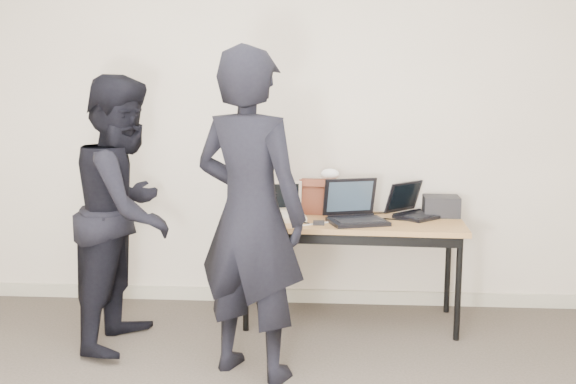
# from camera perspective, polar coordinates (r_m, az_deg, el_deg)

# --- Properties ---
(room) EXTENTS (4.60, 4.60, 2.80)m
(room) POSITION_cam_1_polar(r_m,az_deg,el_deg) (2.48, -4.87, 3.23)
(room) COLOR #413A32
(room) RESTS_ON ground
(desk) EXTENTS (1.53, 0.73, 0.72)m
(desk) POSITION_cam_1_polar(r_m,az_deg,el_deg) (4.39, 5.66, -3.26)
(desk) COLOR olive
(desk) RESTS_ON ground
(laptop_beige) EXTENTS (0.36, 0.35, 0.25)m
(laptop_beige) POSITION_cam_1_polar(r_m,az_deg,el_deg) (4.40, -0.56, -1.76)
(laptop_beige) COLOR beige
(laptop_beige) RESTS_ON desk
(laptop_center) EXTENTS (0.45, 0.45, 0.28)m
(laptop_center) POSITION_cam_1_polar(r_m,az_deg,el_deg) (4.33, 5.96, -1.81)
(laptop_center) COLOR black
(laptop_center) RESTS_ON desk
(laptop_right) EXTENTS (0.45, 0.45, 0.24)m
(laptop_right) POSITION_cam_1_polar(r_m,az_deg,el_deg) (4.56, 11.15, -1.48)
(laptop_right) COLOR black
(laptop_right) RESTS_ON desk
(leather_satchel) EXTENTS (0.37, 0.21, 0.25)m
(leather_satchel) POSITION_cam_1_polar(r_m,az_deg,el_deg) (4.58, 3.37, -0.35)
(leather_satchel) COLOR #5B2818
(leather_satchel) RESTS_ON desk
(tissue) EXTENTS (0.14, 0.10, 0.08)m
(tissue) POSITION_cam_1_polar(r_m,az_deg,el_deg) (4.56, 3.76, 1.60)
(tissue) COLOR white
(tissue) RESTS_ON leather_satchel
(equipment_box) EXTENTS (0.25, 0.22, 0.14)m
(equipment_box) POSITION_cam_1_polar(r_m,az_deg,el_deg) (4.62, 13.46, -1.22)
(equipment_box) COLOR black
(equipment_box) RESTS_ON desk
(power_brick) EXTENTS (0.07, 0.05, 0.03)m
(power_brick) POSITION_cam_1_polar(r_m,az_deg,el_deg) (4.21, 2.75, -2.76)
(power_brick) COLOR black
(power_brick) RESTS_ON desk
(cables) EXTENTS (1.15, 0.48, 0.01)m
(cables) POSITION_cam_1_polar(r_m,az_deg,el_deg) (4.39, 6.29, -2.45)
(cables) COLOR black
(cables) RESTS_ON desk
(person_typist) EXTENTS (0.79, 0.67, 1.83)m
(person_typist) POSITION_cam_1_polar(r_m,az_deg,el_deg) (3.53, -3.41, -2.06)
(person_typist) COLOR black
(person_typist) RESTS_ON ground
(person_observer) EXTENTS (0.71, 0.88, 1.69)m
(person_observer) POSITION_cam_1_polar(r_m,az_deg,el_deg) (4.13, -14.19, -1.71)
(person_observer) COLOR black
(person_observer) RESTS_ON ground
(baseboard) EXTENTS (4.50, 0.03, 0.10)m
(baseboard) POSITION_cam_1_polar(r_m,az_deg,el_deg) (4.94, -0.66, -9.17)
(baseboard) COLOR #A69F89
(baseboard) RESTS_ON ground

